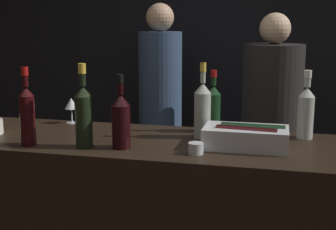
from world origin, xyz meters
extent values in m
cube|color=black|center=(0.00, 2.23, 1.40)|extent=(6.40, 0.06, 2.80)
cube|color=silver|center=(0.37, 0.29, 1.09)|extent=(0.37, 0.21, 0.09)
cylinder|color=black|center=(0.38, 0.26, 1.12)|extent=(0.27, 0.09, 0.07)
cylinder|color=black|center=(0.40, 0.32, 1.12)|extent=(0.29, 0.08, 0.07)
cylinder|color=silver|center=(-0.60, 0.58, 1.05)|extent=(0.07, 0.07, 0.00)
cylinder|color=silver|center=(-0.60, 0.58, 1.09)|extent=(0.01, 0.01, 0.08)
cone|color=silver|center=(-0.60, 0.58, 1.16)|extent=(0.07, 0.07, 0.06)
cylinder|color=silver|center=(0.17, 0.14, 1.07)|extent=(0.07, 0.07, 0.05)
sphere|color=#F9D67F|center=(0.17, 0.14, 1.07)|extent=(0.03, 0.03, 0.03)
cylinder|color=black|center=(-0.33, 0.13, 1.16)|extent=(0.08, 0.08, 0.23)
cone|color=black|center=(-0.33, 0.13, 1.30)|extent=(0.08, 0.08, 0.05)
cylinder|color=black|center=(-0.33, 0.13, 1.38)|extent=(0.03, 0.03, 0.10)
cylinder|color=gold|center=(-0.33, 0.13, 1.40)|extent=(0.03, 0.03, 0.04)
cylinder|color=black|center=(-0.17, 0.16, 1.14)|extent=(0.08, 0.08, 0.19)
cone|color=black|center=(-0.17, 0.16, 1.27)|extent=(0.08, 0.08, 0.05)
cylinder|color=black|center=(-0.17, 0.16, 1.34)|extent=(0.03, 0.03, 0.09)
cylinder|color=black|center=(-0.17, 0.16, 1.36)|extent=(0.03, 0.03, 0.04)
cylinder|color=#B2B7AD|center=(0.64, 0.53, 1.15)|extent=(0.08, 0.08, 0.20)
cone|color=#B2B7AD|center=(0.64, 0.53, 1.27)|extent=(0.08, 0.08, 0.05)
cylinder|color=#B2B7AD|center=(0.64, 0.53, 1.34)|extent=(0.03, 0.03, 0.08)
cylinder|color=silver|center=(0.64, 0.53, 1.36)|extent=(0.04, 0.04, 0.04)
cylinder|color=#9EA899|center=(0.15, 0.43, 1.16)|extent=(0.08, 0.08, 0.22)
cone|color=#9EA899|center=(0.15, 0.43, 1.29)|extent=(0.08, 0.08, 0.05)
cylinder|color=#9EA899|center=(0.15, 0.43, 1.36)|extent=(0.03, 0.03, 0.10)
cylinder|color=gold|center=(0.15, 0.43, 1.39)|extent=(0.03, 0.03, 0.04)
cylinder|color=black|center=(-0.60, 0.11, 1.16)|extent=(0.07, 0.07, 0.23)
cone|color=black|center=(-0.60, 0.11, 1.30)|extent=(0.07, 0.07, 0.04)
cylinder|color=black|center=(-0.60, 0.11, 1.36)|extent=(0.03, 0.03, 0.09)
cylinder|color=maroon|center=(-0.60, 0.11, 1.39)|extent=(0.03, 0.03, 0.04)
cylinder|color=#143319|center=(0.19, 0.57, 1.14)|extent=(0.07, 0.07, 0.19)
cone|color=#143319|center=(0.19, 0.57, 1.26)|extent=(0.07, 0.07, 0.04)
cylinder|color=#143319|center=(0.19, 0.57, 1.33)|extent=(0.03, 0.03, 0.08)
cylinder|color=maroon|center=(0.19, 0.57, 1.35)|extent=(0.03, 0.03, 0.03)
cube|color=black|center=(0.46, 1.51, 0.38)|extent=(0.31, 0.23, 0.75)
cylinder|color=black|center=(0.46, 1.51, 1.10)|extent=(0.41, 0.41, 0.70)
sphere|color=beige|center=(0.46, 1.51, 1.55)|extent=(0.21, 0.21, 0.21)
cube|color=black|center=(-0.38, 1.69, 0.40)|extent=(0.25, 0.18, 0.80)
cylinder|color=#334766|center=(-0.38, 1.69, 1.16)|extent=(0.33, 0.33, 0.73)
sphere|color=tan|center=(-0.38, 1.69, 1.63)|extent=(0.21, 0.21, 0.21)
camera|label=1|loc=(0.50, -1.76, 1.61)|focal=50.00mm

